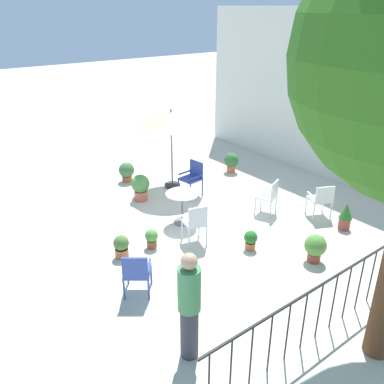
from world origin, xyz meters
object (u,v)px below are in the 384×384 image
(patio_chair_2, at_px, (321,198))
(potted_plant_6, at_px, (127,171))
(potted_plant_7, at_px, (315,247))
(potted_plant_0, at_px, (231,161))
(patio_umbrella_0, at_px, (171,119))
(potted_plant_4, at_px, (251,239))
(patio_chair_1, at_px, (136,271))
(standing_person, at_px, (189,305))
(potted_plant_5, at_px, (121,246))
(potted_plant_2, at_px, (140,186))
(patio_chair_0, at_px, (193,176))
(potted_plant_1, at_px, (152,238))
(patio_chair_3, at_px, (270,195))
(cafe_table_0, at_px, (182,202))
(potted_plant_3, at_px, (346,215))
(patio_chair_4, at_px, (196,222))

(patio_chair_2, relative_size, potted_plant_6, 1.47)
(potted_plant_7, bearing_deg, potted_plant_0, 156.85)
(patio_umbrella_0, height_order, potted_plant_4, patio_umbrella_0)
(patio_chair_1, relative_size, standing_person, 0.49)
(potted_plant_5, relative_size, potted_plant_7, 0.83)
(potted_plant_0, distance_m, potted_plant_7, 4.97)
(potted_plant_2, xyz_separation_m, potted_plant_4, (3.44, 0.57, -0.15))
(patio_chair_0, relative_size, potted_plant_2, 1.31)
(potted_plant_1, bearing_deg, patio_umbrella_0, 137.29)
(potted_plant_5, bearing_deg, patio_chair_1, -16.09)
(potted_plant_0, height_order, potted_plant_6, potted_plant_0)
(patio_chair_3, bearing_deg, potted_plant_6, -155.67)
(potted_plant_5, relative_size, standing_person, 0.28)
(patio_umbrella_0, xyz_separation_m, patio_chair_1, (3.51, -3.20, -1.44))
(potted_plant_6, bearing_deg, potted_plant_0, 65.95)
(potted_plant_4, height_order, standing_person, standing_person)
(potted_plant_4, relative_size, potted_plant_7, 0.73)
(potted_plant_6, xyz_separation_m, potted_plant_7, (5.86, 0.93, 0.02))
(cafe_table_0, relative_size, potted_plant_3, 1.18)
(patio_chair_0, xyz_separation_m, potted_plant_6, (-1.87, -0.96, -0.22))
(cafe_table_0, xyz_separation_m, patio_chair_3, (0.89, 1.95, -0.03))
(patio_chair_2, xyz_separation_m, potted_plant_4, (0.02, -2.34, -0.26))
(cafe_table_0, relative_size, potted_plant_0, 1.25)
(potted_plant_0, distance_m, potted_plant_5, 5.34)
(cafe_table_0, relative_size, potted_plant_7, 1.31)
(potted_plant_2, relative_size, potted_plant_5, 1.45)
(potted_plant_2, relative_size, standing_person, 0.40)
(potted_plant_5, xyz_separation_m, potted_plant_6, (-3.40, 2.02, 0.06))
(patio_chair_2, height_order, potted_plant_4, patio_chair_2)
(patio_chair_1, relative_size, potted_plant_2, 1.21)
(potted_plant_7, bearing_deg, potted_plant_4, -147.73)
(potted_plant_0, bearing_deg, patio_chair_3, -23.73)
(potted_plant_2, bearing_deg, patio_chair_1, -31.84)
(patio_chair_1, xyz_separation_m, standing_person, (1.65, -0.11, 0.41))
(patio_chair_4, bearing_deg, patio_chair_1, -69.00)
(patio_chair_1, xyz_separation_m, potted_plant_6, (-4.62, 2.37, -0.17))
(patio_chair_2, xyz_separation_m, standing_person, (1.52, -5.07, 0.40))
(patio_chair_0, bearing_deg, potted_plant_4, -13.90)
(patio_chair_1, height_order, patio_chair_4, patio_chair_4)
(potted_plant_2, xyz_separation_m, potted_plant_5, (2.07, -1.69, -0.14))
(potted_plant_5, distance_m, potted_plant_7, 3.85)
(potted_plant_1, distance_m, standing_person, 3.10)
(patio_chair_4, bearing_deg, potted_plant_0, 127.50)
(patio_chair_0, bearing_deg, potted_plant_6, -152.69)
(patio_chair_3, bearing_deg, patio_chair_4, -88.96)
(potted_plant_6, height_order, standing_person, standing_person)
(potted_plant_2, bearing_deg, patio_umbrella_0, 100.58)
(potted_plant_1, bearing_deg, patio_chair_2, 71.93)
(patio_chair_0, distance_m, patio_chair_3, 2.16)
(cafe_table_0, xyz_separation_m, potted_plant_6, (-2.98, 0.20, -0.22))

